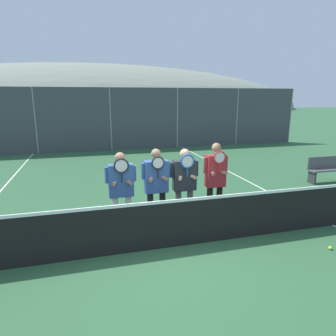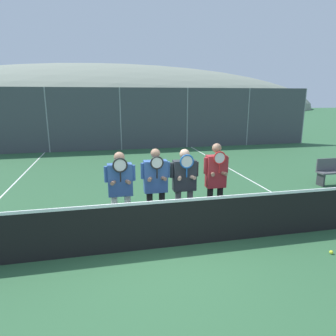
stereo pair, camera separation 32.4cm
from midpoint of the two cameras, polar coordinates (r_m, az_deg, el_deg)
ground_plane at (r=5.87m, az=-2.48°, el=-15.00°), size 120.00×120.00×0.00m
hill_distant at (r=68.34m, az=-14.69°, el=10.75°), size 95.33×52.96×18.54m
clubhouse_building at (r=23.55m, az=-12.25°, el=10.43°), size 17.65×5.50×3.26m
fence_back at (r=16.07m, az=-11.46°, el=9.05°), size 21.90×0.06×3.24m
tennis_net at (r=5.65m, az=-2.53°, el=-10.62°), size 10.47×0.09×1.05m
court_line_right_sideline at (r=9.88m, az=15.97°, el=-3.46°), size 0.05×16.00×0.01m
player_leftmost at (r=6.12m, az=-10.43°, el=-3.45°), size 0.63×0.34×1.73m
player_center_left at (r=6.24m, az=-3.74°, el=-2.91°), size 0.62×0.34×1.76m
player_center_right at (r=6.42m, az=1.72°, el=-2.47°), size 0.62×0.34×1.73m
player_rightmost at (r=6.55m, az=7.61°, el=-1.90°), size 0.55×0.34×1.84m
car_left_of_center at (r=18.55m, az=-16.92°, el=7.06°), size 4.07×1.91×1.76m
car_center at (r=19.41m, az=-2.05°, el=7.84°), size 4.31×2.08×1.71m
car_right_of_center at (r=21.33m, az=11.67°, el=8.14°), size 4.57×1.97×1.76m
bench_courtside at (r=11.23m, az=27.46°, el=-0.09°), size 1.46×0.36×0.85m
tennis_ball_on_court at (r=6.47m, az=27.23°, el=-13.41°), size 0.07×0.07×0.07m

